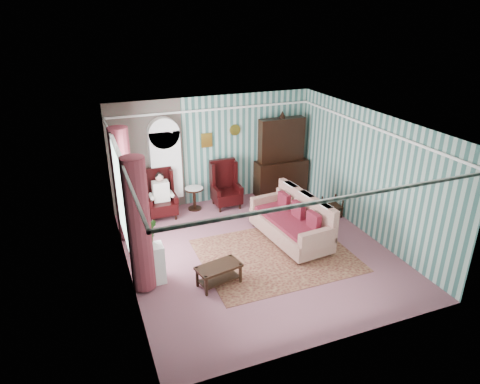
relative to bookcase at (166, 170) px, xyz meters
name	(u,v)px	position (x,y,z in m)	size (l,w,h in m)	color
floor	(257,251)	(1.35, -2.84, -1.12)	(6.00, 6.00, 0.00)	#8C515E
room_shell	(227,167)	(0.73, -2.66, 0.89)	(5.53, 6.02, 2.91)	#37655D
bookcase	(166,170)	(0.00, 0.00, 0.00)	(0.80, 0.28, 2.24)	silver
dresser_hutch	(282,154)	(3.25, -0.12, 0.06)	(1.50, 0.56, 2.36)	black
wingback_left	(161,195)	(-0.25, -0.39, -0.50)	(0.76, 0.80, 1.25)	black
wingback_right	(226,185)	(1.50, -0.39, -0.50)	(0.76, 0.80, 1.25)	black
seated_woman	(161,196)	(-0.25, -0.39, -0.53)	(0.44, 0.40, 1.18)	silver
round_side_table	(194,199)	(0.65, -0.24, -0.82)	(0.50, 0.50, 0.60)	black
nest_table	(332,207)	(3.82, -1.94, -0.85)	(0.45, 0.38, 0.54)	black
plant_stand	(150,265)	(-1.05, -3.14, -0.72)	(0.55, 0.35, 0.80)	white
rug	(276,255)	(1.65, -3.14, -1.11)	(3.20, 2.60, 0.01)	#451817
sofa	(291,220)	(2.25, -2.64, -0.60)	(2.20, 1.08, 1.03)	#B6AE8D
floral_armchair	(273,210)	(2.18, -1.89, -0.67)	(0.72, 0.89, 0.91)	#C2AE96
coffee_table	(219,275)	(0.16, -3.69, -0.91)	(0.86, 0.45, 0.42)	black
potted_plant_a	(146,240)	(-1.09, -3.22, -0.12)	(0.36, 0.31, 0.40)	#24541A
potted_plant_b	(150,231)	(-0.98, -3.00, -0.07)	(0.28, 0.22, 0.51)	#2A581B
potted_plant_c	(139,235)	(-1.18, -3.02, -0.11)	(0.24, 0.24, 0.43)	#194917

